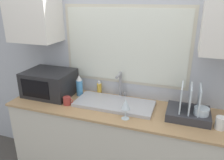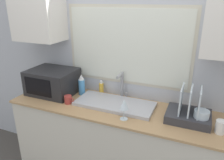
{
  "view_description": "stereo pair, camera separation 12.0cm",
  "coord_description": "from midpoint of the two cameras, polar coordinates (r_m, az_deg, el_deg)",
  "views": [
    {
      "loc": [
        0.57,
        -1.47,
        1.88
      ],
      "look_at": [
        -0.03,
        0.25,
        1.2
      ],
      "focal_mm": 35.0,
      "sensor_mm": 36.0,
      "label": 1
    },
    {
      "loc": [
        0.69,
        -1.43,
        1.88
      ],
      "look_at": [
        -0.03,
        0.25,
        1.2
      ],
      "focal_mm": 35.0,
      "sensor_mm": 36.0,
      "label": 2
    }
  ],
  "objects": [
    {
      "name": "faucet",
      "position": [
        2.2,
        0.63,
        -0.93
      ],
      "size": [
        0.08,
        0.15,
        0.27
      ],
      "color": "#99999E",
      "rests_on": "countertop"
    },
    {
      "name": "wall_back",
      "position": [
        2.15,
        1.73,
        7.47
      ],
      "size": [
        6.0,
        0.38,
        2.6
      ],
      "color": "silver",
      "rests_on": "ground_plane"
    },
    {
      "name": "wine_glass",
      "position": [
        1.83,
        1.68,
        -6.47
      ],
      "size": [
        0.08,
        0.08,
        0.18
      ],
      "color": "silver",
      "rests_on": "countertop"
    },
    {
      "name": "soap_bottle",
      "position": [
        2.32,
        -4.8,
        -2.27
      ],
      "size": [
        0.05,
        0.05,
        0.15
      ],
      "color": "gold",
      "rests_on": "countertop"
    },
    {
      "name": "spray_bottle",
      "position": [
        2.31,
        -9.99,
        -1.49
      ],
      "size": [
        0.07,
        0.07,
        0.22
      ],
      "color": "#4C99D8",
      "rests_on": "countertop"
    },
    {
      "name": "mug_by_rack",
      "position": [
        1.9,
        24.91,
        -10.2
      ],
      "size": [
        0.11,
        0.08,
        0.1
      ],
      "color": "white",
      "rests_on": "countertop"
    },
    {
      "name": "mug_near_sink",
      "position": [
        2.16,
        -13.21,
        -5.32
      ],
      "size": [
        0.1,
        0.07,
        0.08
      ],
      "color": "#A53833",
      "rests_on": "countertop"
    },
    {
      "name": "countertop",
      "position": [
        2.32,
        -0.67,
        -17.22
      ],
      "size": [
        2.07,
        0.59,
        0.92
      ],
      "color": "beige",
      "rests_on": "ground_plane"
    },
    {
      "name": "sink_basin",
      "position": [
        2.1,
        -1.07,
        -6.21
      ],
      "size": [
        0.75,
        0.33,
        0.03
      ],
      "color": "#B2B2B7",
      "rests_on": "countertop"
    },
    {
      "name": "dish_rack",
      "position": [
        1.96,
        17.93,
        -7.7
      ],
      "size": [
        0.36,
        0.29,
        0.29
      ],
      "color": "#333338",
      "rests_on": "countertop"
    },
    {
      "name": "microwave",
      "position": [
        2.4,
        -17.39,
        -0.74
      ],
      "size": [
        0.49,
        0.39,
        0.26
      ],
      "color": "#232326",
      "rests_on": "countertop"
    }
  ]
}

